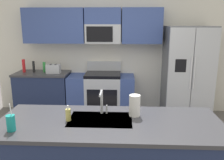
% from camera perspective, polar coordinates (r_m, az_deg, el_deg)
% --- Properties ---
extents(kitchen_wall_unit, '(5.20, 0.43, 2.60)m').
position_cam_1_polar(kitchen_wall_unit, '(5.06, -0.96, 8.71)').
color(kitchen_wall_unit, silver).
rests_on(kitchen_wall_unit, ground).
extents(back_counter, '(1.11, 0.63, 0.90)m').
position_cam_1_polar(back_counter, '(5.25, -16.22, -3.03)').
color(back_counter, '#1E2A4D').
rests_on(back_counter, ground).
extents(range_oven, '(1.36, 0.61, 1.10)m').
position_cam_1_polar(range_oven, '(4.99, -2.56, -3.44)').
color(range_oven, '#B7BABF').
rests_on(range_oven, ground).
extents(refrigerator, '(0.90, 0.76, 1.85)m').
position_cam_1_polar(refrigerator, '(4.95, 17.64, 1.52)').
color(refrigerator, '#4C4F54').
rests_on(refrigerator, ground).
extents(island_counter, '(2.39, 0.94, 0.90)m').
position_cam_1_polar(island_counter, '(2.75, -0.63, -18.48)').
color(island_counter, '#1E2A4D').
rests_on(island_counter, ground).
extents(toaster, '(0.28, 0.16, 0.18)m').
position_cam_1_polar(toaster, '(5.00, -13.97, 2.65)').
color(toaster, '#B7BABF').
rests_on(toaster, back_counter).
extents(pepper_mill, '(0.05, 0.05, 0.24)m').
position_cam_1_polar(pepper_mill, '(5.18, -18.39, 3.05)').
color(pepper_mill, black).
rests_on(pepper_mill, back_counter).
extents(bottle_green, '(0.06, 0.06, 0.21)m').
position_cam_1_polar(bottle_green, '(5.14, -16.03, 3.00)').
color(bottle_green, green).
rests_on(bottle_green, back_counter).
extents(bottle_red, '(0.06, 0.06, 0.27)m').
position_cam_1_polar(bottle_red, '(5.26, -20.53, 3.23)').
color(bottle_red, red).
rests_on(bottle_red, back_counter).
extents(sink_faucet, '(0.08, 0.21, 0.28)m').
position_cam_1_polar(sink_faucet, '(2.66, -2.44, -4.91)').
color(sink_faucet, '#B7BABF').
rests_on(sink_faucet, island_counter).
extents(drink_cup_teal, '(0.08, 0.08, 0.28)m').
position_cam_1_polar(drink_cup_teal, '(2.50, -23.22, -9.51)').
color(drink_cup_teal, teal).
rests_on(drink_cup_teal, island_counter).
extents(soap_dispenser, '(0.06, 0.06, 0.17)m').
position_cam_1_polar(soap_dispenser, '(2.57, -10.54, -8.20)').
color(soap_dispenser, '#D8CC66').
rests_on(soap_dispenser, island_counter).
extents(paper_towel_roll, '(0.12, 0.12, 0.24)m').
position_cam_1_polar(paper_towel_roll, '(2.65, 5.48, -6.15)').
color(paper_towel_roll, white).
rests_on(paper_towel_roll, island_counter).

